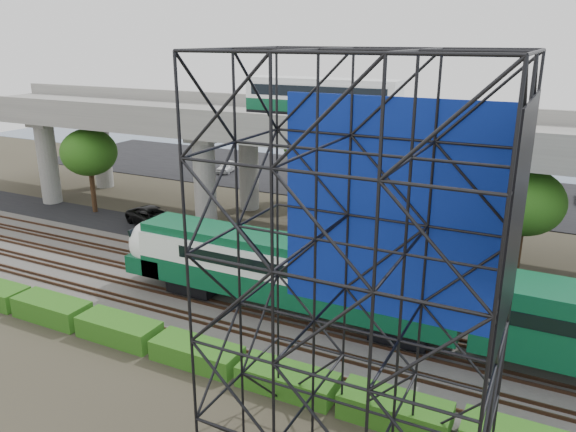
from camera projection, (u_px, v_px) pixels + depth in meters
The scene contains 13 objects.
ground at pixel (227, 321), 31.85m from camera, with size 140.00×140.00×0.00m, color #474233.
ballast_bed at pixel (245, 305), 33.52m from camera, with size 90.00×12.00×0.20m, color slate.
service_road at pixel (305, 258), 40.77m from camera, with size 90.00×5.00×0.08m, color black.
parking_lot at pixel (397, 185), 60.76m from camera, with size 90.00×18.00×0.08m, color black.
harbor_water at pixel (441, 150), 79.48m from camera, with size 140.00×40.00×0.03m, color slate.
rail_tracks at pixel (245, 302), 33.46m from camera, with size 90.00×9.52×0.16m.
commuter_train at pixel (325, 278), 30.48m from camera, with size 29.30×3.06×4.30m.
overpass at pixel (336, 135), 43.00m from camera, with size 80.00×12.00×12.40m.
scaffold_tower at pixel (357, 290), 18.31m from camera, with size 9.36×6.36×15.00m.
hedge_strip at pixel (197, 352), 27.59m from camera, with size 34.60×1.80×1.20m.
trees at pixel (284, 162), 45.90m from camera, with size 40.94×16.94×7.69m.
suv at pixel (154, 217), 47.43m from camera, with size 2.54×5.52×1.53m, color black.
parked_cars at pixel (397, 180), 60.22m from camera, with size 40.28×9.51×1.30m.
Camera 1 is at (15.92, -23.92, 15.36)m, focal length 35.00 mm.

